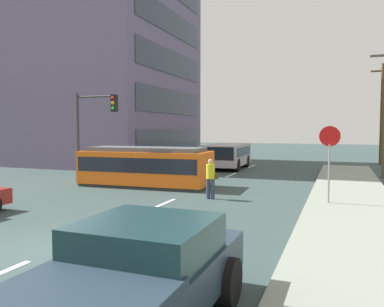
{
  "coord_description": "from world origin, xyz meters",
  "views": [
    {
      "loc": [
        6.34,
        -7.27,
        2.92
      ],
      "look_at": [
        0.18,
        8.78,
        1.81
      ],
      "focal_mm": 36.09,
      "sensor_mm": 36.0,
      "label": 1
    }
  ],
  "objects_px": {
    "utility_pole_far": "(382,112)",
    "traffic_light_mast": "(93,121)",
    "parked_sedan_far": "(182,158)",
    "streetcar_tram": "(146,166)",
    "parked_sedan_mid": "(145,165)",
    "pickup_truck_parked": "(130,282)",
    "city_bus": "(227,155)",
    "stop_sign": "(330,148)",
    "pedestrian_crossing": "(211,176)"
  },
  "relations": [
    {
      "from": "city_bus",
      "to": "stop_sign",
      "type": "height_order",
      "value": "stop_sign"
    },
    {
      "from": "streetcar_tram",
      "to": "city_bus",
      "type": "relative_size",
      "value": 1.27
    },
    {
      "from": "streetcar_tram",
      "to": "traffic_light_mast",
      "type": "distance_m",
      "value": 3.46
    },
    {
      "from": "pedestrian_crossing",
      "to": "traffic_light_mast",
      "type": "height_order",
      "value": "traffic_light_mast"
    },
    {
      "from": "pickup_truck_parked",
      "to": "utility_pole_far",
      "type": "bearing_deg",
      "value": 79.12
    },
    {
      "from": "city_bus",
      "to": "pickup_truck_parked",
      "type": "bearing_deg",
      "value": -77.48
    },
    {
      "from": "parked_sedan_far",
      "to": "stop_sign",
      "type": "height_order",
      "value": "stop_sign"
    },
    {
      "from": "city_bus",
      "to": "pedestrian_crossing",
      "type": "height_order",
      "value": "city_bus"
    },
    {
      "from": "parked_sedan_far",
      "to": "utility_pole_far",
      "type": "xyz_separation_m",
      "value": [
        14.42,
        7.37,
        3.64
      ]
    },
    {
      "from": "pedestrian_crossing",
      "to": "stop_sign",
      "type": "bearing_deg",
      "value": 1.35
    },
    {
      "from": "parked_sedan_mid",
      "to": "utility_pole_far",
      "type": "height_order",
      "value": "utility_pole_far"
    },
    {
      "from": "pickup_truck_parked",
      "to": "parked_sedan_far",
      "type": "xyz_separation_m",
      "value": [
        -8.62,
        22.82,
        -0.18
      ]
    },
    {
      "from": "pickup_truck_parked",
      "to": "utility_pole_far",
      "type": "height_order",
      "value": "utility_pole_far"
    },
    {
      "from": "streetcar_tram",
      "to": "parked_sedan_mid",
      "type": "height_order",
      "value": "streetcar_tram"
    },
    {
      "from": "parked_sedan_far",
      "to": "pickup_truck_parked",
      "type": "bearing_deg",
      "value": -69.3
    },
    {
      "from": "stop_sign",
      "to": "pickup_truck_parked",
      "type": "bearing_deg",
      "value": -102.29
    },
    {
      "from": "streetcar_tram",
      "to": "traffic_light_mast",
      "type": "relative_size",
      "value": 1.41
    },
    {
      "from": "parked_sedan_mid",
      "to": "traffic_light_mast",
      "type": "xyz_separation_m",
      "value": [
        -0.25,
        -4.99,
        2.67
      ]
    },
    {
      "from": "pickup_truck_parked",
      "to": "stop_sign",
      "type": "relative_size",
      "value": 1.74
    },
    {
      "from": "pedestrian_crossing",
      "to": "stop_sign",
      "type": "height_order",
      "value": "stop_sign"
    },
    {
      "from": "parked_sedan_mid",
      "to": "parked_sedan_far",
      "type": "relative_size",
      "value": 1.0
    },
    {
      "from": "utility_pole_far",
      "to": "traffic_light_mast",
      "type": "bearing_deg",
      "value": -128.72
    },
    {
      "from": "pedestrian_crossing",
      "to": "stop_sign",
      "type": "xyz_separation_m",
      "value": [
        4.62,
        0.11,
        1.25
      ]
    },
    {
      "from": "city_bus",
      "to": "parked_sedan_far",
      "type": "bearing_deg",
      "value": 174.58
    },
    {
      "from": "pickup_truck_parked",
      "to": "stop_sign",
      "type": "xyz_separation_m",
      "value": [
        2.32,
        10.66,
        1.4
      ]
    },
    {
      "from": "pickup_truck_parked",
      "to": "parked_sedan_mid",
      "type": "height_order",
      "value": "pickup_truck_parked"
    },
    {
      "from": "city_bus",
      "to": "parked_sedan_mid",
      "type": "distance_m",
      "value": 6.78
    },
    {
      "from": "utility_pole_far",
      "to": "parked_sedan_far",
      "type": "bearing_deg",
      "value": -152.95
    },
    {
      "from": "parked_sedan_far",
      "to": "stop_sign",
      "type": "xyz_separation_m",
      "value": [
        10.95,
        -12.16,
        1.57
      ]
    },
    {
      "from": "streetcar_tram",
      "to": "pickup_truck_parked",
      "type": "relative_size",
      "value": 1.33
    },
    {
      "from": "city_bus",
      "to": "utility_pole_far",
      "type": "xyz_separation_m",
      "value": [
        10.79,
        7.71,
        3.24
      ]
    },
    {
      "from": "city_bus",
      "to": "traffic_light_mast",
      "type": "relative_size",
      "value": 1.12
    },
    {
      "from": "pickup_truck_parked",
      "to": "parked_sedan_far",
      "type": "height_order",
      "value": "pickup_truck_parked"
    },
    {
      "from": "streetcar_tram",
      "to": "traffic_light_mast",
      "type": "height_order",
      "value": "traffic_light_mast"
    },
    {
      "from": "pedestrian_crossing",
      "to": "parked_sedan_far",
      "type": "bearing_deg",
      "value": 117.29
    },
    {
      "from": "pedestrian_crossing",
      "to": "traffic_light_mast",
      "type": "relative_size",
      "value": 0.35
    },
    {
      "from": "parked_sedan_mid",
      "to": "traffic_light_mast",
      "type": "relative_size",
      "value": 0.87
    },
    {
      "from": "city_bus",
      "to": "parked_sedan_far",
      "type": "relative_size",
      "value": 1.28
    },
    {
      "from": "stop_sign",
      "to": "traffic_light_mast",
      "type": "distance_m",
      "value": 11.36
    },
    {
      "from": "stop_sign",
      "to": "traffic_light_mast",
      "type": "bearing_deg",
      "value": 174.18
    },
    {
      "from": "utility_pole_far",
      "to": "city_bus",
      "type": "bearing_deg",
      "value": -144.45
    },
    {
      "from": "pedestrian_crossing",
      "to": "traffic_light_mast",
      "type": "xyz_separation_m",
      "value": [
        -6.63,
        1.26,
        2.35
      ]
    },
    {
      "from": "utility_pole_far",
      "to": "streetcar_tram",
      "type": "bearing_deg",
      "value": -125.41
    },
    {
      "from": "pedestrian_crossing",
      "to": "utility_pole_far",
      "type": "xyz_separation_m",
      "value": [
        8.1,
        19.63,
        3.32
      ]
    },
    {
      "from": "streetcar_tram",
      "to": "parked_sedan_far",
      "type": "height_order",
      "value": "streetcar_tram"
    },
    {
      "from": "traffic_light_mast",
      "to": "utility_pole_far",
      "type": "height_order",
      "value": "utility_pole_far"
    },
    {
      "from": "streetcar_tram",
      "to": "traffic_light_mast",
      "type": "xyz_separation_m",
      "value": [
        -2.4,
        -1.03,
        2.27
      ]
    },
    {
      "from": "pickup_truck_parked",
      "to": "parked_sedan_mid",
      "type": "bearing_deg",
      "value": 117.32
    },
    {
      "from": "city_bus",
      "to": "pickup_truck_parked",
      "type": "relative_size",
      "value": 1.05
    },
    {
      "from": "pickup_truck_parked",
      "to": "utility_pole_far",
      "type": "distance_m",
      "value": 30.93
    }
  ]
}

